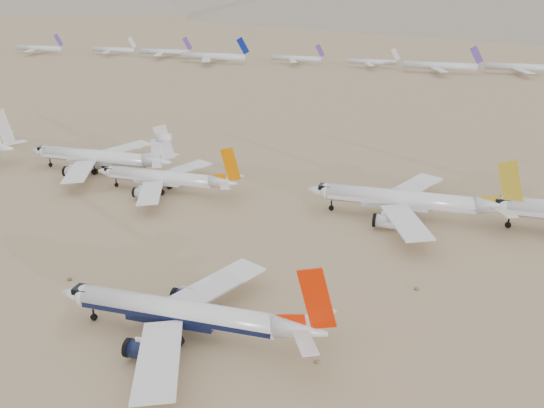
# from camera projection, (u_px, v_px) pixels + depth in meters

# --- Properties ---
(ground) EXTENTS (7000.00, 7000.00, 0.00)m
(ground) POSITION_uv_depth(u_px,v_px,m) (175.00, 343.00, 103.03)
(ground) COLOR olive
(ground) RESTS_ON ground
(main_airliner) EXTENTS (47.57, 46.46, 16.79)m
(main_airliner) POSITION_uv_depth(u_px,v_px,m) (188.00, 314.00, 103.13)
(main_airliner) COLOR silver
(main_airliner) RESTS_ON ground
(row2_gold_tail) EXTENTS (49.98, 48.88, 17.80)m
(row2_gold_tail) POSITION_uv_depth(u_px,v_px,m) (408.00, 200.00, 153.12)
(row2_gold_tail) COLOR silver
(row2_gold_tail) RESTS_ON ground
(row2_orange_tail) EXTENTS (41.79, 40.88, 14.91)m
(row2_orange_tail) POSITION_uv_depth(u_px,v_px,m) (167.00, 178.00, 171.87)
(row2_orange_tail) COLOR silver
(row2_orange_tail) RESTS_ON ground
(row2_white_trijet) EXTENTS (47.70, 46.61, 16.90)m
(row2_white_trijet) POSITION_uv_depth(u_px,v_px,m) (102.00, 157.00, 188.90)
(row2_white_trijet) COLOR silver
(row2_white_trijet) RESTS_ON ground
(distant_storage_row) EXTENTS (669.86, 60.04, 15.81)m
(distant_storage_row) POSITION_uv_depth(u_px,v_px,m) (471.00, 65.00, 376.02)
(distant_storage_row) COLOR silver
(distant_storage_row) RESTS_ON ground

